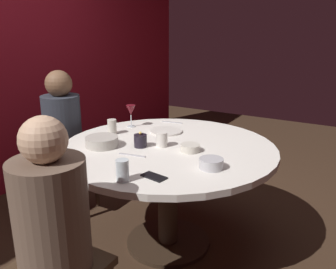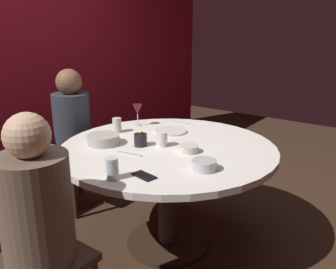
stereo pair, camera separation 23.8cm
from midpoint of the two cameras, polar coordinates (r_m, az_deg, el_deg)
The scene contains 16 objects.
ground_plane at distance 2.75m, azimuth -2.59°, elevation -16.92°, with size 8.00×8.00×0.00m, color #382619.
dining_table at distance 2.46m, azimuth -2.79°, elevation -4.95°, with size 1.45×1.45×0.76m.
seated_diner_left at distance 1.73m, azimuth -21.95°, elevation -12.01°, with size 0.40×0.40×1.19m.
seated_diner_back at distance 3.04m, azimuth -18.62°, elevation 1.05°, with size 0.40×0.40×1.20m.
candle_holder at distance 2.39m, azimuth -7.26°, elevation -1.03°, with size 0.09×0.09×0.11m.
wine_glass at distance 2.85m, azimuth -8.34°, elevation 3.68°, with size 0.08×0.08×0.18m.
dinner_plate at distance 2.71m, azimuth -2.82°, elevation 0.50°, with size 0.25×0.25×0.01m, color silver.
cell_phone at distance 1.93m, azimuth -5.81°, elevation -6.77°, with size 0.07×0.14×0.01m, color black.
bowl_serving_large at distance 2.03m, azimuth 3.58°, elevation -4.69°, with size 0.14×0.14×0.06m, color #B7B7BC.
bowl_salad_center at distance 2.30m, azimuth 0.62°, elevation -2.19°, with size 0.13×0.13×0.05m, color beige.
bowl_small_white at distance 2.45m, azimuth -13.24°, elevation -1.15°, with size 0.22×0.22×0.07m, color #B2ADA3.
cup_near_candle at distance 2.70m, azimuth -11.42°, elevation 1.18°, with size 0.07×0.07×0.11m, color beige.
cup_by_left_diner at distance 1.89m, azimuth -10.89°, elevation -5.73°, with size 0.07×0.07×0.12m, color silver.
cup_by_right_diner at distance 2.38m, azimuth -3.87°, elevation -0.82°, with size 0.08×0.08×0.10m, color silver.
fork_near_plate at distance 2.25m, azimuth -8.77°, elevation -3.33°, with size 0.02×0.18×0.01m, color #B7B7BC.
knife_near_plate at distance 2.97m, azimuth -1.66°, elevation 1.92°, with size 0.02×0.18×0.01m, color #B7B7BC.
Camera 1 is at (-1.97, -1.15, 1.54)m, focal length 38.28 mm.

